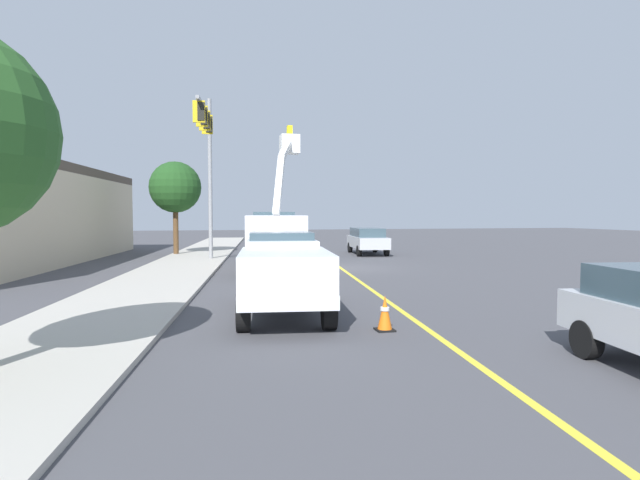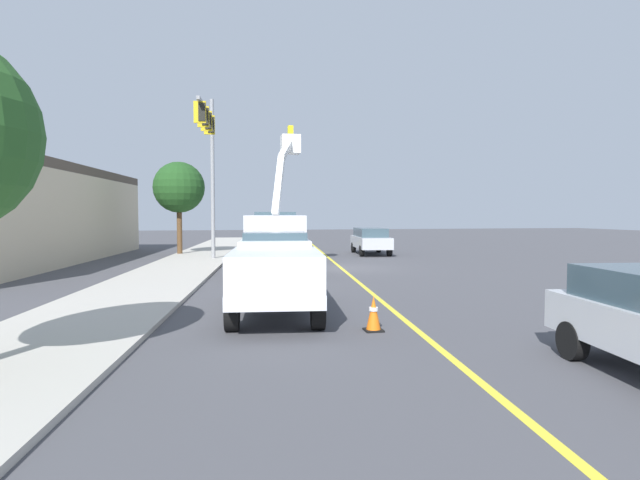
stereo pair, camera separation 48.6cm
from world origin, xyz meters
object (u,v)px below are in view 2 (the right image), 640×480
traffic_cone_leading (374,314)px  traffic_signal_mast (209,145)px  traffic_cone_mid_front (308,253)px  passing_minivan (370,239)px  utility_bucket_truck (276,235)px  service_pickup_truck (275,271)px

traffic_cone_leading → traffic_signal_mast: (16.60, 3.83, 5.81)m
traffic_cone_mid_front → traffic_signal_mast: size_ratio=0.09×
traffic_cone_leading → traffic_cone_mid_front: bearing=-5.1°
passing_minivan → utility_bucket_truck: bearing=136.7°
utility_bucket_truck → traffic_signal_mast: 6.52m
traffic_cone_leading → service_pickup_truck: bearing=40.0°
utility_bucket_truck → service_pickup_truck: utility_bucket_truck is taller
service_pickup_truck → passing_minivan: service_pickup_truck is taller
utility_bucket_truck → passing_minivan: (7.32, -6.90, -0.63)m
traffic_cone_mid_front → traffic_signal_mast: traffic_signal_mast is taller
traffic_cone_mid_front → service_pickup_truck: bearing=167.0°
passing_minivan → traffic_signal_mast: traffic_signal_mast is taller
service_pickup_truck → passing_minivan: bearing=-24.0°
service_pickup_truck → traffic_signal_mast: (14.31, 1.91, 5.08)m
service_pickup_truck → traffic_cone_mid_front: bearing=-13.0°
service_pickup_truck → traffic_cone_mid_front: (14.92, -3.46, -0.72)m
traffic_signal_mast → passing_minivan: bearing=-68.7°
traffic_cone_mid_front → traffic_cone_leading: bearing=174.9°
service_pickup_truck → traffic_cone_leading: 3.08m
service_pickup_truck → traffic_cone_mid_front: size_ratio=7.14×
utility_bucket_truck → traffic_cone_leading: utility_bucket_truck is taller
traffic_cone_leading → traffic_signal_mast: size_ratio=0.09×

